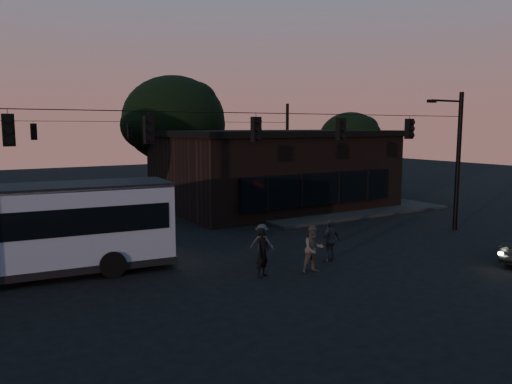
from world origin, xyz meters
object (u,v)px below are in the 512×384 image
pedestrian_c (330,241)px  bus (2,229)px  pedestrian_a (263,252)px  pedestrian_b (313,249)px  pedestrian_d (262,243)px  building (274,169)px

pedestrian_c → bus: bearing=-27.3°
bus → pedestrian_c: size_ratio=7.10×
pedestrian_a → pedestrian_b: bearing=-41.3°
bus → pedestrian_d: bearing=-10.2°
building → pedestrian_c: building is taller
building → pedestrian_d: 14.75m
pedestrian_c → pedestrian_b: bearing=21.8°
bus → pedestrian_d: bus is taller
bus → pedestrian_b: size_ratio=6.77×
building → pedestrian_c: size_ratio=8.69×
building → pedestrian_d: bearing=-126.0°
bus → pedestrian_d: size_ratio=7.90×
bus → pedestrian_d: (9.51, -2.84, -1.15)m
building → pedestrian_c: 14.80m
bus → pedestrian_d: 9.99m
bus → pedestrian_c: 12.78m
pedestrian_a → pedestrian_c: bearing=-20.3°
building → pedestrian_a: bearing=-125.5°
building → pedestrian_c: bearing=-114.7°
pedestrian_b → pedestrian_c: 1.87m
pedestrian_b → pedestrian_d: 2.56m
building → pedestrian_a: (-9.79, -13.70, -1.76)m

